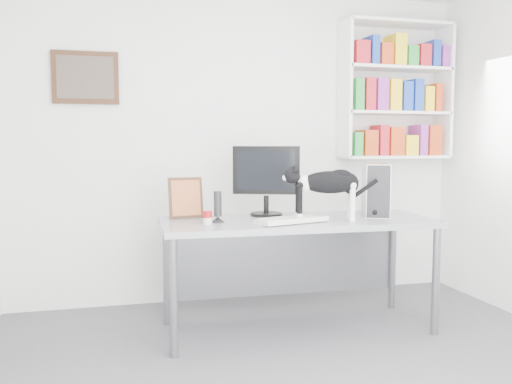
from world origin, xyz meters
TOP-DOWN VIEW (x-y plane):
  - room at (0.00, 0.00)m, footprint 4.01×4.01m
  - bookshelf at (1.40, 1.85)m, footprint 1.03×0.28m
  - wall_art at (-1.30, 1.97)m, footprint 0.52×0.04m
  - desk at (0.19, 1.06)m, footprint 1.99×0.82m
  - monitor at (0.02, 1.30)m, footprint 0.56×0.41m
  - keyboard at (0.09, 0.90)m, footprint 0.54×0.33m
  - pc_tower at (0.85, 1.13)m, footprint 0.30×0.43m
  - speaker at (-0.40, 1.06)m, footprint 0.11×0.11m
  - leaning_print at (-0.59, 1.33)m, footprint 0.26×0.12m
  - soup_can at (-0.48, 0.97)m, footprint 0.06×0.06m
  - cat at (0.36, 0.90)m, footprint 0.63×0.27m

SIDE VIEW (x-z plane):
  - desk at x=0.19m, z-range 0.00..0.82m
  - keyboard at x=0.09m, z-range 0.82..0.86m
  - soup_can at x=-0.48m, z-range 0.82..0.91m
  - speaker at x=-0.40m, z-range 0.82..1.05m
  - leaning_print at x=-0.59m, z-range 0.82..1.13m
  - cat at x=0.36m, z-range 0.82..1.20m
  - pc_tower at x=0.85m, z-range 0.82..1.22m
  - monitor at x=0.02m, z-range 0.82..1.36m
  - room at x=0.00m, z-range 0.00..2.70m
  - bookshelf at x=1.40m, z-range 1.23..2.47m
  - wall_art at x=-1.30m, z-range 1.69..2.11m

